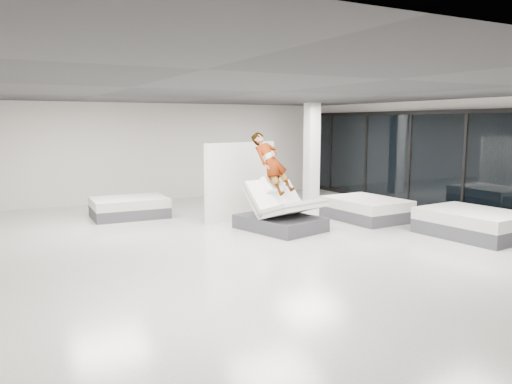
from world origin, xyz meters
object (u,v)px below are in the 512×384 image
Objects in this scene: remote at (288,186)px; column at (312,152)px; divider_panel at (241,181)px; flat_bed_left_far at (129,207)px; flat_bed_right_near at (473,223)px; hero_bed at (281,214)px; flat_bed_right_far at (366,209)px; person at (272,177)px.

remote is 4.70m from column.
divider_panel is 3.17m from flat_bed_left_far.
column is at bearing 92.11° from flat_bed_right_near.
hero_bed reaches higher than flat_bed_right_far.
flat_bed_left_far is (-2.82, 3.37, -0.12)m from hero_bed.
hero_bed is 0.98× the size of divider_panel.
column is at bearing 34.65° from remote.
flat_bed_right_near is (3.29, -2.66, -0.76)m from remote.
remote is 0.07× the size of flat_bed_left_far.
divider_panel is at bearing 98.77° from hero_bed.
flat_bed_right_far is 0.67× the size of column.
flat_bed_right_far is at bearing -30.95° from flat_bed_left_far.
column is (0.60, 3.49, 1.32)m from flat_bed_right_far.
remote is 2.58m from flat_bed_right_far.
column is at bearing 1.86° from flat_bed_left_far.
flat_bed_right_near is 8.71m from flat_bed_left_far.
hero_bed is 1.03× the size of flat_bed_right_far.
remote is 1.70m from divider_panel.
person is 0.73× the size of flat_bed_right_near.
divider_panel reaches higher than flat_bed_right_near.
remote is (0.30, -0.28, -0.20)m from person.
hero_bed is 4.40m from flat_bed_left_far.
hero_bed is 4.38m from flat_bed_right_near.
flat_bed_right_far is (2.76, -0.25, -0.97)m from person.
hero_bed is at bearing 176.11° from remote.
column is (3.54, 1.90, 0.58)m from divider_panel.
person is at bearing -94.47° from divider_panel.
divider_panel reaches higher than hero_bed.
divider_panel is at bearing 151.40° from flat_bed_right_far.
column reaches higher than person.
divider_panel is (-0.26, 1.67, 0.63)m from hero_bed.
person is 11.99× the size of remote.
divider_panel is at bearing 82.99° from person.
hero_bed is at bearing -90.00° from person.
remote is (0.22, 0.04, 0.66)m from hero_bed.
flat_bed_right_near is (3.59, -2.94, -0.96)m from person.
flat_bed_right_near is at bearing -53.73° from person.
hero_bed is 0.93m from person.
remote reaches higher than flat_bed_left_far.
column reaches higher than flat_bed_right_far.
flat_bed_right_near is at bearing -53.32° from remote.
column reaches higher than remote.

